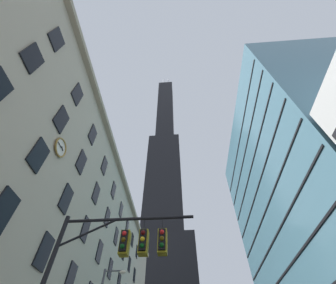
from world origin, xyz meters
The scene contains 4 objects.
station_building centered at (-18.85, 22.32, 12.85)m, with size 16.38×56.64×25.73m.
dark_skyscraper centered at (-10.17, 87.29, 62.66)m, with size 26.05×26.05×206.41m.
glass_office_midrise centered at (19.04, 23.54, 21.12)m, with size 16.19×34.41×42.25m.
traffic_signal_mast centered at (-4.39, 2.69, 5.45)m, with size 6.19×0.63×7.29m.
Camera 1 is at (-1.51, -6.69, 1.71)m, focal length 23.63 mm.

